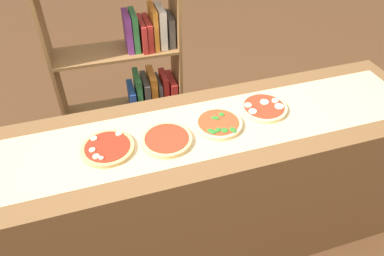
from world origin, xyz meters
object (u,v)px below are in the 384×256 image
bookshelf (137,80)px  pizza_plain_1 (167,140)px  pizza_spinach_2 (218,123)px  pizza_mozzarella_3 (264,108)px  pizza_mushroom_0 (107,148)px

bookshelf → pizza_plain_1: bearing=-90.9°
pizza_plain_1 → bookshelf: bookshelf is taller
pizza_plain_1 → pizza_spinach_2: pizza_spinach_2 is taller
pizza_spinach_2 → pizza_mozzarella_3: pizza_spinach_2 is taller
pizza_mushroom_0 → bookshelf: bearing=72.8°
pizza_spinach_2 → pizza_mozzarella_3: size_ratio=0.98×
pizza_mushroom_0 → pizza_spinach_2: pizza_spinach_2 is taller
pizza_mushroom_0 → pizza_spinach_2: bearing=1.1°
pizza_mushroom_0 → pizza_plain_1: pizza_mushroom_0 is taller
pizza_mushroom_0 → pizza_mozzarella_3: size_ratio=1.01×
pizza_mushroom_0 → pizza_mozzarella_3: same height
pizza_plain_1 → pizza_mozzarella_3: bearing=9.3°
pizza_plain_1 → bookshelf: bearing=89.1°
pizza_mushroom_0 → pizza_spinach_2: (0.52, 0.01, 0.00)m
pizza_plain_1 → bookshelf: size_ratio=0.17×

